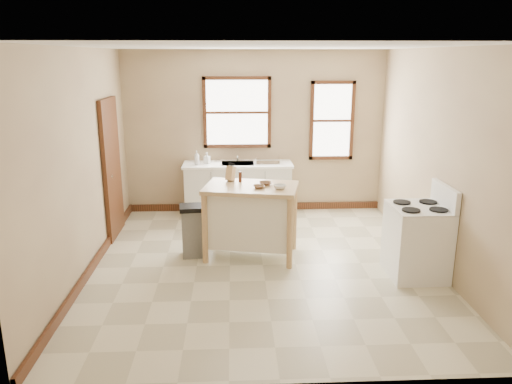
% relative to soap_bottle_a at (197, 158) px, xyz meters
% --- Properties ---
extents(floor, '(5.00, 5.00, 0.00)m').
position_rel_soap_bottle_a_xyz_m(floor, '(0.99, -2.11, -1.04)').
color(floor, beige).
rests_on(floor, ground).
extents(ceiling, '(5.00, 5.00, 0.00)m').
position_rel_soap_bottle_a_xyz_m(ceiling, '(0.99, -2.11, 1.76)').
color(ceiling, white).
rests_on(ceiling, ground).
extents(wall_back, '(4.50, 0.04, 2.80)m').
position_rel_soap_bottle_a_xyz_m(wall_back, '(0.99, 0.39, 0.36)').
color(wall_back, tan).
rests_on(wall_back, ground).
extents(wall_left, '(0.04, 5.00, 2.80)m').
position_rel_soap_bottle_a_xyz_m(wall_left, '(-1.26, -2.11, 0.36)').
color(wall_left, tan).
rests_on(wall_left, ground).
extents(wall_right, '(0.04, 5.00, 2.80)m').
position_rel_soap_bottle_a_xyz_m(wall_right, '(3.24, -2.11, 0.36)').
color(wall_right, tan).
rests_on(wall_right, ground).
extents(window_main, '(1.17, 0.06, 1.22)m').
position_rel_soap_bottle_a_xyz_m(window_main, '(0.69, 0.37, 0.71)').
color(window_main, '#341C0E').
rests_on(window_main, wall_back).
extents(window_side, '(0.77, 0.06, 1.37)m').
position_rel_soap_bottle_a_xyz_m(window_side, '(2.34, 0.37, 0.56)').
color(window_side, '#341C0E').
rests_on(window_side, wall_back).
extents(door_left, '(0.06, 0.90, 2.10)m').
position_rel_soap_bottle_a_xyz_m(door_left, '(-1.22, -0.81, 0.01)').
color(door_left, '#341C0E').
rests_on(door_left, ground).
extents(baseboard_back, '(4.50, 0.04, 0.12)m').
position_rel_soap_bottle_a_xyz_m(baseboard_back, '(0.99, 0.36, -0.98)').
color(baseboard_back, '#341C0E').
rests_on(baseboard_back, ground).
extents(baseboard_left, '(0.04, 5.00, 0.12)m').
position_rel_soap_bottle_a_xyz_m(baseboard_left, '(-1.23, -2.11, -0.98)').
color(baseboard_left, '#341C0E').
rests_on(baseboard_left, ground).
extents(sink_counter, '(1.86, 0.62, 0.92)m').
position_rel_soap_bottle_a_xyz_m(sink_counter, '(0.69, 0.09, -0.58)').
color(sink_counter, silver).
rests_on(sink_counter, ground).
extents(faucet, '(0.03, 0.03, 0.22)m').
position_rel_soap_bottle_a_xyz_m(faucet, '(0.69, 0.27, -0.01)').
color(faucet, silver).
rests_on(faucet, sink_counter).
extents(soap_bottle_a, '(0.10, 0.10, 0.24)m').
position_rel_soap_bottle_a_xyz_m(soap_bottle_a, '(0.00, 0.00, 0.00)').
color(soap_bottle_a, '#B2B2B2').
rests_on(soap_bottle_a, sink_counter).
extents(soap_bottle_b, '(0.11, 0.11, 0.19)m').
position_rel_soap_bottle_a_xyz_m(soap_bottle_b, '(0.17, 0.08, -0.02)').
color(soap_bottle_b, '#B2B2B2').
rests_on(soap_bottle_b, sink_counter).
extents(dish_rack, '(0.48, 0.41, 0.10)m').
position_rel_soap_bottle_a_xyz_m(dish_rack, '(1.19, 0.04, -0.07)').
color(dish_rack, silver).
rests_on(dish_rack, sink_counter).
extents(kitchen_island, '(1.36, 1.01, 1.01)m').
position_rel_soap_bottle_a_xyz_m(kitchen_island, '(0.85, -1.78, -0.54)').
color(kitchen_island, tan).
rests_on(kitchen_island, ground).
extents(knife_block, '(0.14, 0.14, 0.20)m').
position_rel_soap_bottle_a_xyz_m(knife_block, '(0.57, -1.49, 0.07)').
color(knife_block, tan).
rests_on(knife_block, kitchen_island).
extents(pepper_grinder, '(0.05, 0.05, 0.15)m').
position_rel_soap_bottle_a_xyz_m(pepper_grinder, '(0.71, -1.56, 0.04)').
color(pepper_grinder, '#442012').
rests_on(pepper_grinder, kitchen_island).
extents(bowl_a, '(0.17, 0.17, 0.04)m').
position_rel_soap_bottle_a_xyz_m(bowl_a, '(0.94, -1.90, -0.01)').
color(bowl_a, brown).
rests_on(bowl_a, kitchen_island).
extents(bowl_b, '(0.20, 0.20, 0.04)m').
position_rel_soap_bottle_a_xyz_m(bowl_b, '(1.04, -1.75, -0.01)').
color(bowl_b, brown).
rests_on(bowl_b, kitchen_island).
extents(bowl_c, '(0.19, 0.19, 0.05)m').
position_rel_soap_bottle_a_xyz_m(bowl_c, '(1.22, -1.96, -0.01)').
color(bowl_c, white).
rests_on(bowl_c, kitchen_island).
extents(trash_bin, '(0.40, 0.35, 0.73)m').
position_rel_soap_bottle_a_xyz_m(trash_bin, '(0.06, -1.74, -0.68)').
color(trash_bin, '#61615E').
rests_on(trash_bin, ground).
extents(gas_stove, '(0.73, 0.74, 1.18)m').
position_rel_soap_bottle_a_xyz_m(gas_stove, '(2.89, -2.51, -0.45)').
color(gas_stove, white).
rests_on(gas_stove, ground).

